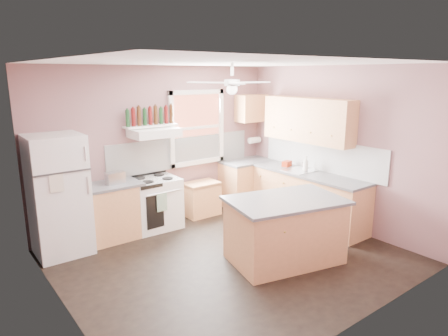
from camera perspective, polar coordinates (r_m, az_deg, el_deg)
floor at (r=5.84m, az=1.04°, el=-12.70°), size 4.50×4.50×0.00m
ceiling at (r=5.25m, az=1.16°, el=14.80°), size 4.50×4.50×0.00m
wall_back at (r=7.05m, az=-9.22°, el=3.26°), size 4.50×0.05×2.70m
wall_right at (r=7.01m, az=15.83°, el=2.85°), size 0.05×4.00×2.70m
wall_left at (r=4.40m, az=-22.84°, el=-3.82°), size 0.05×4.00×2.70m
backsplash_back at (r=7.27m, az=-5.90°, el=2.26°), size 2.90×0.03×0.55m
backsplash_right at (r=7.19m, az=13.64°, el=1.82°), size 0.03×2.60×0.55m
window_view at (r=7.36m, az=-3.97°, el=5.78°), size 1.00×0.02×1.20m
window_frame at (r=7.34m, az=-3.86°, el=5.76°), size 1.16×0.07×1.36m
refrigerator at (r=6.18m, az=-22.59°, el=-3.61°), size 0.75×0.73×1.75m
base_cabinet_left at (r=6.57m, az=-15.74°, el=-6.15°), size 0.90×0.60×0.86m
counter_left at (r=6.44m, az=-16.00°, el=-2.37°), size 0.92×0.62×0.04m
toaster at (r=6.41m, az=-15.29°, el=-1.37°), size 0.28×0.17×0.18m
stove at (r=6.86m, az=-9.85°, el=-4.99°), size 0.80×0.67×0.86m
range_hood at (r=6.66m, az=-9.92°, el=4.99°), size 0.78×0.50×0.14m
bottle_shelf at (r=6.76m, az=-10.43°, el=5.94°), size 0.90×0.26×0.03m
cart at (r=7.40m, az=-3.24°, el=-4.40°), size 0.63×0.42×0.62m
base_cabinet_corner at (r=7.97m, az=3.30°, el=-2.21°), size 1.00×0.60×0.86m
base_cabinet_right at (r=7.16m, az=11.87°, el=-4.30°), size 0.60×2.20×0.86m
counter_corner at (r=7.86m, az=3.34°, el=0.95°), size 1.02×0.62×0.04m
counter_right at (r=7.03m, az=11.99°, el=-0.82°), size 0.62×2.22×0.04m
sink at (r=7.15m, az=10.79°, el=-0.39°), size 0.55×0.45×0.03m
faucet at (r=7.25m, az=11.66°, el=0.37°), size 0.03×0.03×0.14m
upper_cabinet_right at (r=7.10m, az=11.86°, el=6.72°), size 0.33×1.80×0.76m
upper_cabinet_corner at (r=7.93m, az=3.93°, el=8.52°), size 0.60×0.33×0.52m
paper_towel at (r=8.11m, az=4.36°, el=3.99°), size 0.26×0.12×0.12m
island at (r=5.68m, az=8.67°, el=-8.92°), size 1.64×1.24×0.86m
island_top at (r=5.52m, az=8.83°, el=-4.60°), size 1.74×1.34×0.04m
ceiling_fan_hub at (r=5.25m, az=1.15°, el=12.07°), size 0.20×0.20×0.08m
soap_bottle at (r=7.12m, az=11.58°, el=0.60°), size 0.10×0.10×0.26m
red_caddy at (r=7.43m, az=8.96°, el=0.62°), size 0.21×0.16×0.10m
wine_bottles at (r=6.74m, az=-10.45°, el=7.30°), size 0.86×0.06×0.31m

